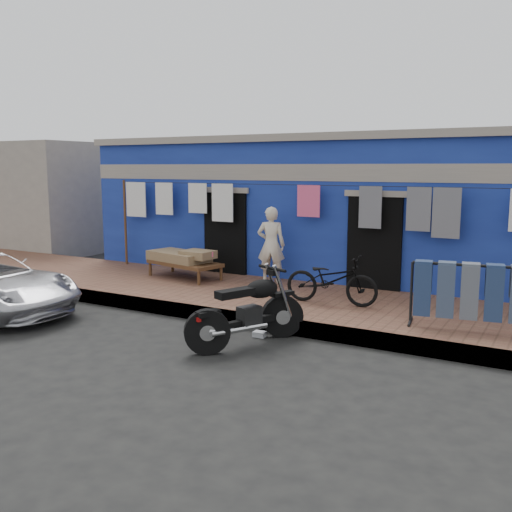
# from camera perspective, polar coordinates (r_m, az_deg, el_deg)

# --- Properties ---
(ground) EXTENTS (80.00, 80.00, 0.00)m
(ground) POSITION_cam_1_polar(r_m,az_deg,el_deg) (8.43, -6.79, -9.60)
(ground) COLOR black
(ground) RESTS_ON ground
(sidewalk) EXTENTS (28.00, 3.00, 0.25)m
(sidewalk) POSITION_cam_1_polar(r_m,az_deg,el_deg) (10.87, 2.60, -4.63)
(sidewalk) COLOR brown
(sidewalk) RESTS_ON ground
(curb) EXTENTS (28.00, 0.10, 0.25)m
(curb) POSITION_cam_1_polar(r_m,az_deg,el_deg) (9.63, -1.32, -6.40)
(curb) COLOR gray
(curb) RESTS_ON ground
(building) EXTENTS (12.20, 5.20, 3.36)m
(building) POSITION_cam_1_polar(r_m,az_deg,el_deg) (14.27, 9.92, 4.83)
(building) COLOR navy
(building) RESTS_ON ground
(neighbor_left) EXTENTS (6.00, 5.00, 3.40)m
(neighbor_left) POSITION_cam_1_polar(r_m,az_deg,el_deg) (20.73, -20.20, 5.69)
(neighbor_left) COLOR #9E9384
(neighbor_left) RESTS_ON ground
(clothesline) EXTENTS (10.06, 0.06, 2.10)m
(clothesline) POSITION_cam_1_polar(r_m,az_deg,el_deg) (11.89, 3.71, 4.74)
(clothesline) COLOR brown
(clothesline) RESTS_ON sidewalk
(seated_person) EXTENTS (0.67, 0.54, 1.61)m
(seated_person) POSITION_cam_1_polar(r_m,az_deg,el_deg) (11.91, 1.52, 1.12)
(seated_person) COLOR beige
(seated_person) RESTS_ON sidewalk
(bicycle) EXTENTS (1.70, 0.72, 1.07)m
(bicycle) POSITION_cam_1_polar(r_m,az_deg,el_deg) (10.18, 7.57, -1.82)
(bicycle) COLOR black
(bicycle) RESTS_ON sidewalk
(motorcycle) EXTENTS (1.89, 2.22, 1.15)m
(motorcycle) POSITION_cam_1_polar(r_m,az_deg,el_deg) (8.57, -0.96, -5.24)
(motorcycle) COLOR black
(motorcycle) RESTS_ON ground
(charpoy) EXTENTS (2.16, 1.60, 0.61)m
(charpoy) POSITION_cam_1_polar(r_m,az_deg,el_deg) (12.60, -7.14, -0.81)
(charpoy) COLOR brown
(charpoy) RESTS_ON sidewalk
(jeans_rack) EXTENTS (2.28, 1.15, 1.03)m
(jeans_rack) POSITION_cam_1_polar(r_m,az_deg,el_deg) (9.19, 21.62, -3.69)
(jeans_rack) COLOR black
(jeans_rack) RESTS_ON sidewalk
(litter_a) EXTENTS (0.20, 0.16, 0.09)m
(litter_a) POSITION_cam_1_polar(r_m,az_deg,el_deg) (9.12, 0.36, -7.82)
(litter_a) COLOR silver
(litter_a) RESTS_ON ground
(litter_b) EXTENTS (0.18, 0.18, 0.07)m
(litter_b) POSITION_cam_1_polar(r_m,az_deg,el_deg) (9.25, -3.15, -7.64)
(litter_b) COLOR silver
(litter_b) RESTS_ON ground
(litter_c) EXTENTS (0.20, 0.23, 0.08)m
(litter_c) POSITION_cam_1_polar(r_m,az_deg,el_deg) (9.25, -5.93, -7.64)
(litter_c) COLOR silver
(litter_c) RESTS_ON ground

